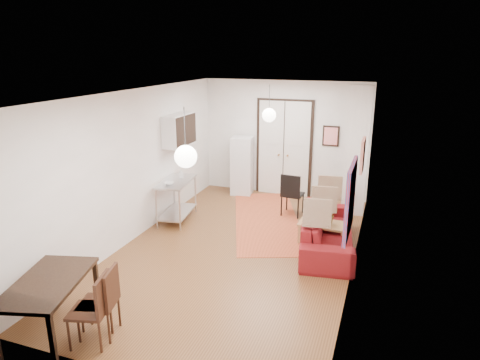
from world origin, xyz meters
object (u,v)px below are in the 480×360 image
(fridge, at_px, (242,166))
(black_side_chair, at_px, (294,189))
(sofa, at_px, (328,231))
(dining_chair_far, at_px, (93,300))
(coffee_table, at_px, (323,226))
(kitchen_counter, at_px, (177,195))
(dining_table, at_px, (48,287))
(dining_chair_near, at_px, (102,293))

(fridge, xyz_separation_m, black_side_chair, (1.58, -0.96, -0.17))
(sofa, xyz_separation_m, dining_chair_far, (-2.42, -3.68, 0.20))
(coffee_table, bearing_deg, sofa, -58.57)
(dining_chair_far, distance_m, black_side_chair, 5.43)
(sofa, bearing_deg, kitchen_counter, 76.69)
(kitchen_counter, distance_m, black_side_chair, 2.63)
(dining_chair_far, xyz_separation_m, black_side_chair, (1.41, 5.24, 0.03))
(fridge, height_order, dining_table, fridge)
(dining_chair_near, distance_m, black_side_chair, 5.26)
(dining_table, bearing_deg, dining_chair_far, 8.97)
(coffee_table, distance_m, dining_table, 4.93)
(fridge, distance_m, dining_table, 6.32)
(fridge, distance_m, black_side_chair, 1.86)
(dining_table, xyz_separation_m, dining_chair_far, (0.60, 0.09, -0.13))
(coffee_table, xyz_separation_m, dining_chair_near, (-2.30, -3.70, 0.20))
(sofa, xyz_separation_m, coffee_table, (-0.12, 0.20, 0.01))
(coffee_table, height_order, fridge, fridge)
(sofa, relative_size, dining_table, 1.53)
(sofa, height_order, dining_chair_near, dining_chair_near)
(dining_table, distance_m, dining_chair_far, 0.62)
(sofa, height_order, dining_table, dining_table)
(sofa, distance_m, dining_chair_far, 4.41)
(sofa, height_order, fridge, fridge)
(black_side_chair, bearing_deg, kitchen_counter, 33.07)
(coffee_table, height_order, kitchen_counter, kitchen_counter)
(black_side_chair, bearing_deg, coffee_table, 127.60)
(sofa, relative_size, dining_chair_near, 2.49)
(dining_table, relative_size, dining_chair_near, 1.62)
(sofa, height_order, black_side_chair, black_side_chair)
(kitchen_counter, distance_m, dining_chair_far, 4.09)
(dining_chair_far, bearing_deg, dining_table, -96.10)
(kitchen_counter, relative_size, dining_chair_far, 1.31)
(sofa, xyz_separation_m, dining_table, (-3.02, -3.78, 0.34))
(coffee_table, xyz_separation_m, kitchen_counter, (-3.20, 0.11, 0.23))
(sofa, height_order, dining_chair_far, dining_chair_far)
(sofa, bearing_deg, fridge, 37.69)
(sofa, xyz_separation_m, dining_chair_near, (-2.42, -3.50, 0.20))
(fridge, xyz_separation_m, dining_table, (-0.43, -6.30, -0.07))
(dining_chair_near, bearing_deg, dining_table, -80.66)
(coffee_table, relative_size, fridge, 0.62)
(dining_table, bearing_deg, sofa, 51.36)
(black_side_chair, bearing_deg, dining_chair_far, 79.53)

